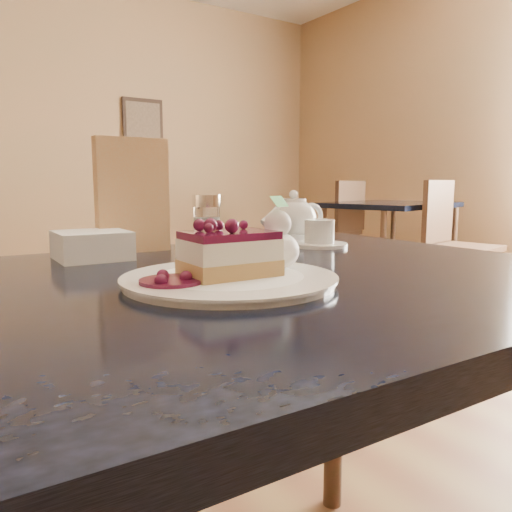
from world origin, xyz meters
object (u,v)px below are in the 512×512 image
main_table (213,331)px  tea_set (298,223)px  cheesecake_slice (229,254)px  dessert_plate (230,280)px  bg_table_far_right (387,284)px

main_table → tea_set: (0.42, 0.31, 0.13)m
main_table → cheesecake_slice: cheesecake_slice is taller
dessert_plate → bg_table_far_right: bearing=38.1°
main_table → dessert_plate: dessert_plate is taller
main_table → tea_set: tea_set is taller
cheesecake_slice → main_table: bearing=90.0°
cheesecake_slice → tea_set: size_ratio=0.52×
dessert_plate → bg_table_far_right: (3.01, 2.36, -0.75)m
dessert_plate → main_table: bearing=88.8°
cheesecake_slice → tea_set: bearing=42.6°
cheesecake_slice → tea_set: (0.42, 0.37, 0.00)m
tea_set → bg_table_far_right: 3.36m
cheesecake_slice → bg_table_far_right: bearing=39.3°
main_table → dessert_plate: bearing=-90.0°
dessert_plate → bg_table_far_right: 3.90m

